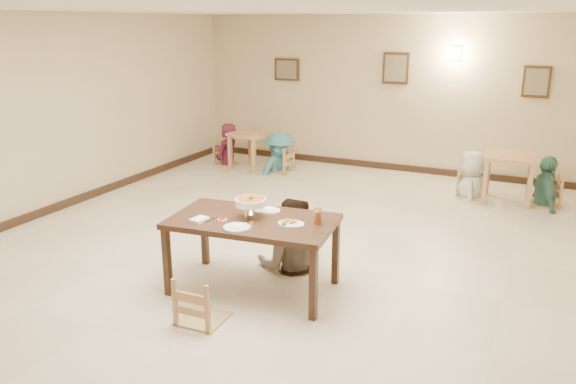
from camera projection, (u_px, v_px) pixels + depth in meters
The scene contains 31 objects.
floor at pixel (277, 259), 7.03m from camera, with size 10.00×10.00×0.00m, color beige.
ceiling at pixel (276, 7), 6.16m from camera, with size 10.00×10.00×0.00m, color white.
wall_back at pixel (390, 94), 10.93m from camera, with size 10.00×10.00×0.00m, color beige.
wall_left at pixel (32, 118), 8.22m from camera, with size 10.00×10.00×0.00m, color beige.
baseboard_back at pixel (386, 166), 11.32m from camera, with size 8.00×0.06×0.12m, color #311F14.
baseboard_left at pixel (46, 211), 8.62m from camera, with size 0.06×10.00×0.12m, color #311F14.
picture_a at pixel (287, 70), 11.67m from camera, with size 0.55×0.04×0.45m.
picture_b at pixel (396, 68), 10.71m from camera, with size 0.50×0.04×0.60m.
picture_c at pixel (536, 82), 9.74m from camera, with size 0.45×0.04×0.55m.
wall_sconce at pixel (456, 53), 10.18m from camera, with size 0.16×0.05×0.22m, color #FFD88C.
main_table at pixel (253, 226), 6.03m from camera, with size 1.84×1.16×0.82m.
chair_far at pixel (296, 221), 6.75m from camera, with size 0.51×0.51×1.09m.
chair_near at pixel (201, 277), 5.45m from camera, with size 0.44×0.44×0.93m.
main_diner at pixel (291, 198), 6.56m from camera, with size 0.84×0.65×1.73m, color gray.
curry_warmer at pixel (251, 202), 5.99m from camera, with size 0.37×0.33×0.30m.
rice_plate_far at pixel (266, 210), 6.23m from camera, with size 0.32×0.32×0.07m.
rice_plate_near at pixel (237, 227), 5.71m from camera, with size 0.28×0.28×0.06m.
fried_plate at pixel (291, 223), 5.81m from camera, with size 0.28×0.28×0.06m.
chili_dish at pixel (222, 220), 5.94m from camera, with size 0.10×0.10×0.02m.
napkin_cutlery at pixel (200, 220), 5.93m from camera, with size 0.20×0.28×0.03m.
drink_glass at pixel (318, 217), 5.84m from camera, with size 0.08×0.08×0.16m.
bg_table_left at pixel (252, 139), 11.21m from camera, with size 0.88×0.88×0.74m.
bg_table_right at pixel (510, 163), 9.12m from camera, with size 0.82×0.82×0.79m.
bg_chair_ll at pixel (227, 143), 11.57m from camera, with size 0.42×0.42×0.91m.
bg_chair_lr at pixel (279, 148), 10.96m from camera, with size 0.46×0.46×0.98m.
bg_chair_rl at pixel (472, 171), 9.47m from camera, with size 0.41×0.41×0.88m.
bg_chair_rr at pixel (547, 178), 8.97m from camera, with size 0.43×0.43×0.92m.
bg_diner_a at pixel (226, 123), 11.45m from camera, with size 0.63×0.41×1.73m, color #5B1932.
bg_diner_b at pixel (279, 132), 10.87m from camera, with size 1.04×0.60×1.61m, color teal.
bg_diner_c at pixel (474, 151), 9.37m from camera, with size 0.76×0.50×1.56m, color silver.
bg_diner_d at pixel (550, 156), 8.86m from camera, with size 0.95×0.40×1.62m, color #488472.
Camera 1 is at (2.87, -5.82, 2.83)m, focal length 35.00 mm.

